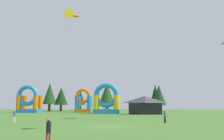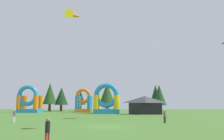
{
  "view_description": "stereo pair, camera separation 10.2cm",
  "coord_description": "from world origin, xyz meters",
  "px_view_note": "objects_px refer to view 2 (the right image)",
  "views": [
    {
      "loc": [
        1.87,
        -28.23,
        2.91
      ],
      "look_at": [
        0.0,
        15.3,
        8.7
      ],
      "focal_mm": 37.86,
      "sensor_mm": 36.0,
      "label": 1
    },
    {
      "loc": [
        1.97,
        -28.23,
        2.91
      ],
      "look_at": [
        0.0,
        15.3,
        8.7
      ],
      "focal_mm": 37.86,
      "sensor_mm": 36.0,
      "label": 2
    }
  ],
  "objects_px": {
    "person_left_edge": "(48,129)",
    "festival_tent": "(145,105)",
    "kite_orange_parafoil": "(72,15)",
    "person_midfield": "(14,115)",
    "kite_yellow_delta": "(68,14)",
    "inflatable_yellow_castle": "(107,103)",
    "inflatable_orange_dome": "(84,103)",
    "inflatable_blue_arch": "(29,102)",
    "person_near_camera": "(165,115)"
  },
  "relations": [
    {
      "from": "person_left_edge",
      "to": "festival_tent",
      "type": "xyz_separation_m",
      "value": [
        9.93,
        39.13,
        0.96
      ]
    },
    {
      "from": "kite_orange_parafoil",
      "to": "person_midfield",
      "type": "height_order",
      "value": "kite_orange_parafoil"
    },
    {
      "from": "kite_yellow_delta",
      "to": "inflatable_yellow_castle",
      "type": "bearing_deg",
      "value": 63.85
    },
    {
      "from": "inflatable_yellow_castle",
      "to": "festival_tent",
      "type": "height_order",
      "value": "inflatable_yellow_castle"
    },
    {
      "from": "person_midfield",
      "to": "inflatable_orange_dome",
      "type": "xyz_separation_m",
      "value": [
        4.67,
        30.56,
        1.39
      ]
    },
    {
      "from": "person_midfield",
      "to": "inflatable_yellow_castle",
      "type": "xyz_separation_m",
      "value": [
        11.33,
        24.14,
        1.54
      ]
    },
    {
      "from": "inflatable_orange_dome",
      "to": "inflatable_yellow_castle",
      "type": "xyz_separation_m",
      "value": [
        6.66,
        -6.42,
        0.15
      ]
    },
    {
      "from": "kite_orange_parafoil",
      "to": "festival_tent",
      "type": "relative_size",
      "value": 2.93
    },
    {
      "from": "person_left_edge",
      "to": "inflatable_orange_dome",
      "type": "xyz_separation_m",
      "value": [
        -5.62,
        48.0,
        1.37
      ]
    },
    {
      "from": "inflatable_blue_arch",
      "to": "festival_tent",
      "type": "height_order",
      "value": "inflatable_blue_arch"
    },
    {
      "from": "kite_orange_parafoil",
      "to": "person_midfield",
      "type": "xyz_separation_m",
      "value": [
        -4.84,
        -13.3,
        -19.43
      ]
    },
    {
      "from": "kite_orange_parafoil",
      "to": "kite_yellow_delta",
      "type": "distance_m",
      "value": 2.96
    },
    {
      "from": "person_near_camera",
      "to": "inflatable_yellow_castle",
      "type": "bearing_deg",
      "value": 153.14
    },
    {
      "from": "kite_yellow_delta",
      "to": "inflatable_orange_dome",
      "type": "relative_size",
      "value": 3.25
    },
    {
      "from": "person_near_camera",
      "to": "inflatable_blue_arch",
      "type": "height_order",
      "value": "inflatable_blue_arch"
    },
    {
      "from": "kite_orange_parafoil",
      "to": "inflatable_yellow_castle",
      "type": "relative_size",
      "value": 2.95
    },
    {
      "from": "person_midfield",
      "to": "kite_orange_parafoil",
      "type": "bearing_deg",
      "value": -168.11
    },
    {
      "from": "person_near_camera",
      "to": "inflatable_orange_dome",
      "type": "bearing_deg",
      "value": 159.5
    },
    {
      "from": "kite_yellow_delta",
      "to": "festival_tent",
      "type": "height_order",
      "value": "kite_yellow_delta"
    },
    {
      "from": "inflatable_orange_dome",
      "to": "inflatable_yellow_castle",
      "type": "distance_m",
      "value": 9.25
    },
    {
      "from": "inflatable_blue_arch",
      "to": "person_midfield",
      "type": "bearing_deg",
      "value": -71.7
    },
    {
      "from": "person_near_camera",
      "to": "person_midfield",
      "type": "height_order",
      "value": "person_midfield"
    },
    {
      "from": "kite_orange_parafoil",
      "to": "person_near_camera",
      "type": "xyz_separation_m",
      "value": [
        16.03,
        -13.24,
        -19.44
      ]
    },
    {
      "from": "festival_tent",
      "to": "person_midfield",
      "type": "bearing_deg",
      "value": -132.99
    },
    {
      "from": "festival_tent",
      "to": "inflatable_yellow_castle",
      "type": "bearing_deg",
      "value": 164.61
    },
    {
      "from": "kite_orange_parafoil",
      "to": "inflatable_blue_arch",
      "type": "xyz_separation_m",
      "value": [
        -14.22,
        15.05,
        -17.83
      ]
    },
    {
      "from": "kite_orange_parafoil",
      "to": "festival_tent",
      "type": "height_order",
      "value": "kite_orange_parafoil"
    },
    {
      "from": "person_midfield",
      "to": "inflatable_orange_dome",
      "type": "distance_m",
      "value": 30.95
    },
    {
      "from": "kite_orange_parafoil",
      "to": "person_left_edge",
      "type": "height_order",
      "value": "kite_orange_parafoil"
    },
    {
      "from": "person_near_camera",
      "to": "person_left_edge",
      "type": "distance_m",
      "value": 20.45
    },
    {
      "from": "person_left_edge",
      "to": "inflatable_blue_arch",
      "type": "relative_size",
      "value": 0.26
    },
    {
      "from": "inflatable_yellow_castle",
      "to": "person_midfield",
      "type": "bearing_deg",
      "value": -115.14
    },
    {
      "from": "person_midfield",
      "to": "festival_tent",
      "type": "xyz_separation_m",
      "value": [
        20.22,
        21.69,
        0.98
      ]
    },
    {
      "from": "person_midfield",
      "to": "inflatable_blue_arch",
      "type": "distance_m",
      "value": 29.9
    },
    {
      "from": "inflatable_yellow_castle",
      "to": "kite_orange_parafoil",
      "type": "bearing_deg",
      "value": -120.89
    },
    {
      "from": "inflatable_blue_arch",
      "to": "inflatable_orange_dome",
      "type": "bearing_deg",
      "value": 8.96
    },
    {
      "from": "person_left_edge",
      "to": "inflatable_blue_arch",
      "type": "bearing_deg",
      "value": -100.83
    },
    {
      "from": "kite_yellow_delta",
      "to": "person_near_camera",
      "type": "xyz_separation_m",
      "value": [
        16.25,
        -10.41,
        -18.59
      ]
    },
    {
      "from": "person_left_edge",
      "to": "inflatable_orange_dome",
      "type": "bearing_deg",
      "value": -117.4
    },
    {
      "from": "inflatable_orange_dome",
      "to": "festival_tent",
      "type": "relative_size",
      "value": 0.87
    },
    {
      "from": "inflatable_yellow_castle",
      "to": "person_near_camera",
      "type": "bearing_deg",
      "value": -68.37
    },
    {
      "from": "festival_tent",
      "to": "kite_orange_parafoil",
      "type": "bearing_deg",
      "value": -151.37
    },
    {
      "from": "kite_yellow_delta",
      "to": "inflatable_yellow_castle",
      "type": "xyz_separation_m",
      "value": [
        6.71,
        13.66,
        -17.04
      ]
    },
    {
      "from": "person_near_camera",
      "to": "festival_tent",
      "type": "height_order",
      "value": "festival_tent"
    },
    {
      "from": "person_left_edge",
      "to": "festival_tent",
      "type": "relative_size",
      "value": 0.25
    },
    {
      "from": "kite_orange_parafoil",
      "to": "inflatable_orange_dome",
      "type": "xyz_separation_m",
      "value": [
        -0.18,
        17.26,
        -18.04
      ]
    },
    {
      "from": "kite_orange_parafoil",
      "to": "festival_tent",
      "type": "distance_m",
      "value": 25.44
    },
    {
      "from": "kite_orange_parafoil",
      "to": "person_left_edge",
      "type": "distance_m",
      "value": 36.76
    },
    {
      "from": "person_near_camera",
      "to": "inflatable_yellow_castle",
      "type": "relative_size",
      "value": 0.25
    },
    {
      "from": "inflatable_blue_arch",
      "to": "inflatable_yellow_castle",
      "type": "relative_size",
      "value": 0.99
    }
  ]
}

